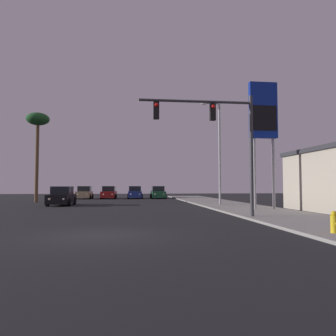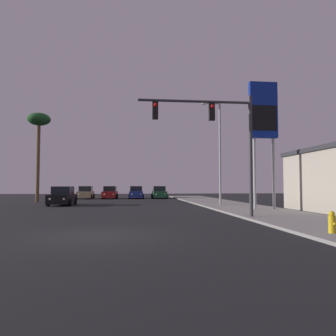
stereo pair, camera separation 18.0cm
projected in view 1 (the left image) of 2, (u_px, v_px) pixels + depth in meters
name	position (u px, v px, depth m)	size (l,w,h in m)	color
ground_plane	(101.00, 235.00, 11.50)	(120.00, 120.00, 0.00)	black
sidewalk_right	(254.00, 210.00, 22.52)	(5.00, 60.00, 0.12)	gray
car_tan	(84.00, 193.00, 43.59)	(2.04, 4.31, 1.68)	tan
car_black	(62.00, 197.00, 29.07)	(2.04, 4.34, 1.68)	black
car_green	(158.00, 193.00, 44.72)	(2.04, 4.31, 1.68)	#195933
car_blue	(135.00, 193.00, 44.73)	(2.04, 4.32, 1.68)	navy
car_red	(109.00, 193.00, 44.02)	(2.04, 4.34, 1.68)	maroon
traffic_light_mast	(221.00, 131.00, 17.44)	(6.14, 0.36, 6.50)	#38383D
street_lamp	(218.00, 147.00, 28.64)	(1.74, 0.24, 9.00)	#99999E
gas_station_sign	(263.00, 117.00, 23.28)	(2.00, 0.42, 9.00)	#99999E
fire_hydrant	(334.00, 222.00, 11.28)	(0.24, 0.34, 0.76)	gold
palm_tree_mid	(38.00, 124.00, 34.74)	(2.40, 2.40, 9.49)	brown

